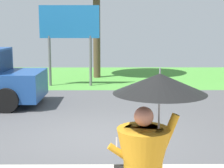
{
  "coord_description": "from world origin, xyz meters",
  "views": [
    {
      "loc": [
        0.28,
        -7.68,
        2.56
      ],
      "look_at": [
        0.32,
        1.0,
        1.1
      ],
      "focal_mm": 54.11,
      "sensor_mm": 36.0,
      "label": 1
    }
  ],
  "objects": [
    {
      "name": "ground_plane",
      "position": [
        0.0,
        2.95,
        -0.05
      ],
      "size": [
        40.0,
        22.0,
        0.2
      ],
      "color": "#4C4C4F"
    },
    {
      "name": "monk_pedestrian",
      "position": [
        0.69,
        -4.07,
        1.11
      ],
      "size": [
        1.09,
        1.03,
        2.13
      ],
      "rotation": [
        0.0,
        0.0,
        0.11
      ],
      "color": "orange",
      "rests_on": "ground_plane"
    },
    {
      "name": "roadside_billboard",
      "position": [
        -1.49,
        7.14,
        2.55
      ],
      "size": [
        2.6,
        0.12,
        3.5
      ],
      "color": "slate",
      "rests_on": "ground_plane"
    }
  ]
}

